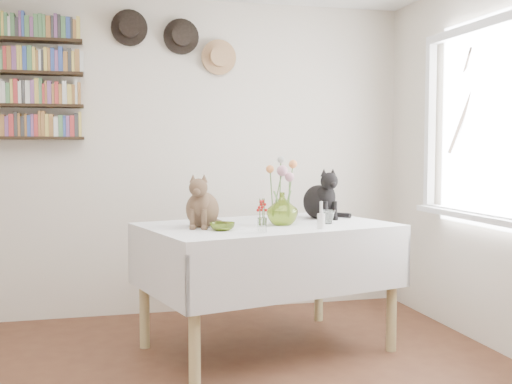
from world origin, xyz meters
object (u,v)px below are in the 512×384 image
object	(u,v)px
flower_vase	(282,209)
dining_table	(267,255)
bookshelf_unit	(13,78)
tabby_cat	(202,200)
black_cat	(319,193)

from	to	relation	value
flower_vase	dining_table	bearing A→B (deg)	136.21
flower_vase	bookshelf_unit	xyz separation A→B (m)	(-1.74, 1.12, 0.91)
dining_table	flower_vase	xyz separation A→B (m)	(0.08, -0.08, 0.31)
tabby_cat	flower_vase	world-z (taller)	tabby_cat
black_cat	flower_vase	size ratio (longest dim) A/B	1.72
black_cat	bookshelf_unit	size ratio (longest dim) A/B	0.36
bookshelf_unit	flower_vase	bearing A→B (deg)	-32.73
dining_table	tabby_cat	xyz separation A→B (m)	(-0.43, -0.04, 0.38)
dining_table	flower_vase	world-z (taller)	flower_vase
dining_table	tabby_cat	size ratio (longest dim) A/B	5.12
tabby_cat	black_cat	world-z (taller)	black_cat
bookshelf_unit	black_cat	bearing A→B (deg)	-21.02
bookshelf_unit	dining_table	bearing A→B (deg)	-32.10
tabby_cat	flower_vase	bearing A→B (deg)	16.60
black_cat	flower_vase	bearing A→B (deg)	-151.03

